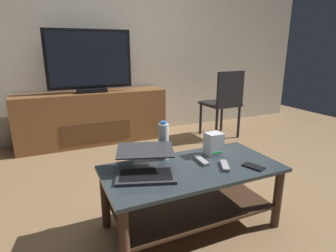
{
  "coord_description": "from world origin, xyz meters",
  "views": [
    {
      "loc": [
        -0.92,
        -1.77,
        1.21
      ],
      "look_at": [
        -0.03,
        0.19,
        0.6
      ],
      "focal_mm": 29.33,
      "sensor_mm": 36.0,
      "label": 1
    }
  ],
  "objects_px": {
    "coffee_table": "(192,186)",
    "router_box": "(214,144)",
    "media_cabinet": "(94,118)",
    "water_bottle_near": "(164,141)",
    "tv_remote": "(225,166)",
    "television": "(90,62)",
    "soundbar_remote": "(201,161)",
    "cell_phone": "(253,167)",
    "laptop": "(146,165)",
    "dining_chair": "(224,100)"
  },
  "relations": [
    {
      "from": "media_cabinet",
      "to": "dining_chair",
      "type": "xyz_separation_m",
      "value": [
        1.67,
        -0.52,
        0.19
      ]
    },
    {
      "from": "soundbar_remote",
      "to": "water_bottle_near",
      "type": "bearing_deg",
      "value": 145.18
    },
    {
      "from": "coffee_table",
      "to": "water_bottle_near",
      "type": "distance_m",
      "value": 0.37
    },
    {
      "from": "cell_phone",
      "to": "laptop",
      "type": "bearing_deg",
      "value": 143.75
    },
    {
      "from": "dining_chair",
      "to": "router_box",
      "type": "height_order",
      "value": "dining_chair"
    },
    {
      "from": "cell_phone",
      "to": "soundbar_remote",
      "type": "bearing_deg",
      "value": 121.18
    },
    {
      "from": "tv_remote",
      "to": "soundbar_remote",
      "type": "xyz_separation_m",
      "value": [
        -0.1,
        0.14,
        0.0
      ]
    },
    {
      "from": "coffee_table",
      "to": "soundbar_remote",
      "type": "distance_m",
      "value": 0.19
    },
    {
      "from": "router_box",
      "to": "soundbar_remote",
      "type": "distance_m",
      "value": 0.2
    },
    {
      "from": "coffee_table",
      "to": "television",
      "type": "bearing_deg",
      "value": 97.98
    },
    {
      "from": "tv_remote",
      "to": "water_bottle_near",
      "type": "bearing_deg",
      "value": 162.38
    },
    {
      "from": "laptop",
      "to": "router_box",
      "type": "xyz_separation_m",
      "value": [
        0.57,
        0.11,
        0.02
      ]
    },
    {
      "from": "television",
      "to": "cell_phone",
      "type": "bearing_deg",
      "value": -73.63
    },
    {
      "from": "coffee_table",
      "to": "media_cabinet",
      "type": "height_order",
      "value": "media_cabinet"
    },
    {
      "from": "cell_phone",
      "to": "water_bottle_near",
      "type": "bearing_deg",
      "value": 121.56
    },
    {
      "from": "coffee_table",
      "to": "cell_phone",
      "type": "xyz_separation_m",
      "value": [
        0.37,
        -0.17,
        0.15
      ]
    },
    {
      "from": "television",
      "to": "router_box",
      "type": "bearing_deg",
      "value": -74.21
    },
    {
      "from": "laptop",
      "to": "water_bottle_near",
      "type": "height_order",
      "value": "water_bottle_near"
    },
    {
      "from": "dining_chair",
      "to": "router_box",
      "type": "bearing_deg",
      "value": -127.87
    },
    {
      "from": "cell_phone",
      "to": "coffee_table",
      "type": "bearing_deg",
      "value": 135.87
    },
    {
      "from": "television",
      "to": "cell_phone",
      "type": "height_order",
      "value": "television"
    },
    {
      "from": "coffee_table",
      "to": "television",
      "type": "xyz_separation_m",
      "value": [
        -0.29,
        2.09,
        0.73
      ]
    },
    {
      "from": "coffee_table",
      "to": "tv_remote",
      "type": "height_order",
      "value": "tv_remote"
    },
    {
      "from": "coffee_table",
      "to": "dining_chair",
      "type": "height_order",
      "value": "dining_chair"
    },
    {
      "from": "television",
      "to": "laptop",
      "type": "height_order",
      "value": "television"
    },
    {
      "from": "television",
      "to": "router_box",
      "type": "relative_size",
      "value": 6.28
    },
    {
      "from": "router_box",
      "to": "water_bottle_near",
      "type": "height_order",
      "value": "water_bottle_near"
    },
    {
      "from": "laptop",
      "to": "water_bottle_near",
      "type": "distance_m",
      "value": 0.28
    },
    {
      "from": "media_cabinet",
      "to": "laptop",
      "type": "height_order",
      "value": "media_cabinet"
    },
    {
      "from": "coffee_table",
      "to": "tv_remote",
      "type": "xyz_separation_m",
      "value": [
        0.2,
        -0.09,
        0.15
      ]
    },
    {
      "from": "coffee_table",
      "to": "soundbar_remote",
      "type": "relative_size",
      "value": 7.39
    },
    {
      "from": "water_bottle_near",
      "to": "soundbar_remote",
      "type": "xyz_separation_m",
      "value": [
        0.21,
        -0.17,
        -0.12
      ]
    },
    {
      "from": "media_cabinet",
      "to": "cell_phone",
      "type": "bearing_deg",
      "value": -73.78
    },
    {
      "from": "laptop",
      "to": "television",
      "type": "bearing_deg",
      "value": 89.36
    },
    {
      "from": "media_cabinet",
      "to": "water_bottle_near",
      "type": "relative_size",
      "value": 6.83
    },
    {
      "from": "router_box",
      "to": "media_cabinet",
      "type": "bearing_deg",
      "value": 105.62
    },
    {
      "from": "water_bottle_near",
      "to": "dining_chair",
      "type": "bearing_deg",
      "value": 42.45
    },
    {
      "from": "television",
      "to": "water_bottle_near",
      "type": "xyz_separation_m",
      "value": [
        0.18,
        -1.87,
        -0.46
      ]
    },
    {
      "from": "tv_remote",
      "to": "soundbar_remote",
      "type": "distance_m",
      "value": 0.17
    },
    {
      "from": "coffee_table",
      "to": "laptop",
      "type": "relative_size",
      "value": 2.6
    },
    {
      "from": "coffee_table",
      "to": "dining_chair",
      "type": "bearing_deg",
      "value": 48.96
    },
    {
      "from": "coffee_table",
      "to": "router_box",
      "type": "xyz_separation_m",
      "value": [
        0.26,
        0.14,
        0.22
      ]
    },
    {
      "from": "coffee_table",
      "to": "media_cabinet",
      "type": "relative_size",
      "value": 0.63
    },
    {
      "from": "router_box",
      "to": "tv_remote",
      "type": "distance_m",
      "value": 0.25
    },
    {
      "from": "dining_chair",
      "to": "tv_remote",
      "type": "height_order",
      "value": "dining_chair"
    },
    {
      "from": "television",
      "to": "dining_chair",
      "type": "xyz_separation_m",
      "value": [
        1.67,
        -0.5,
        -0.52
      ]
    },
    {
      "from": "laptop",
      "to": "router_box",
      "type": "distance_m",
      "value": 0.58
    },
    {
      "from": "media_cabinet",
      "to": "dining_chair",
      "type": "distance_m",
      "value": 1.76
    },
    {
      "from": "dining_chair",
      "to": "water_bottle_near",
      "type": "bearing_deg",
      "value": -137.55
    },
    {
      "from": "media_cabinet",
      "to": "water_bottle_near",
      "type": "bearing_deg",
      "value": -84.56
    }
  ]
}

